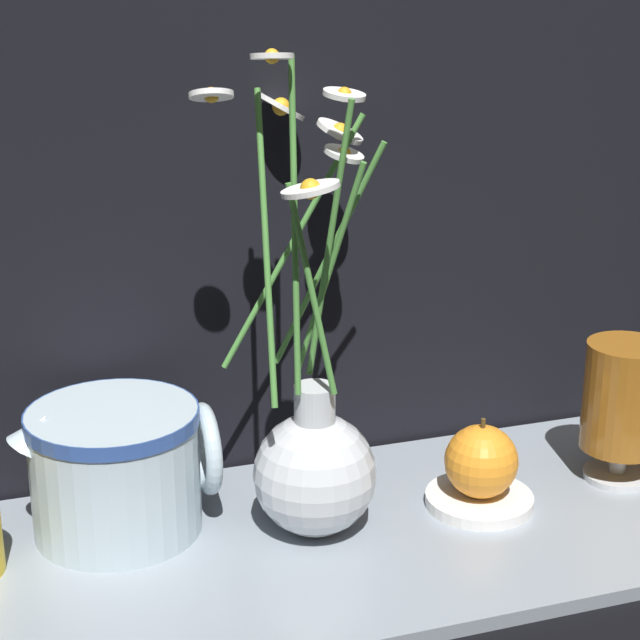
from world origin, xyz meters
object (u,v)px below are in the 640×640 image
object	(u,v)px
vase_with_flowers	(315,450)
ceramic_pitcher	(117,464)
tea_glass	(624,400)
orange_fruit	(481,461)

from	to	relation	value
vase_with_flowers	ceramic_pitcher	size ratio (longest dim) A/B	2.36
ceramic_pitcher	tea_glass	distance (m)	0.45
tea_glass	ceramic_pitcher	bearing A→B (deg)	173.49
orange_fruit	tea_glass	bearing A→B (deg)	2.60
ceramic_pitcher	orange_fruit	world-z (taller)	ceramic_pitcher
tea_glass	orange_fruit	xyz separation A→B (m)	(-0.14, -0.01, -0.04)
vase_with_flowers	orange_fruit	size ratio (longest dim) A/B	5.45
tea_glass	orange_fruit	distance (m)	0.15
vase_with_flowers	ceramic_pitcher	xyz separation A→B (m)	(-0.15, 0.05, -0.01)
tea_glass	orange_fruit	size ratio (longest dim) A/B	1.82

